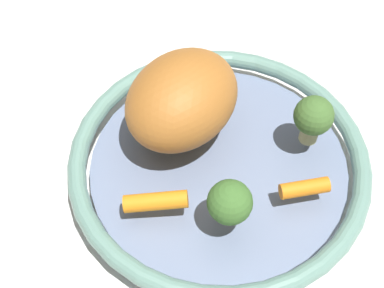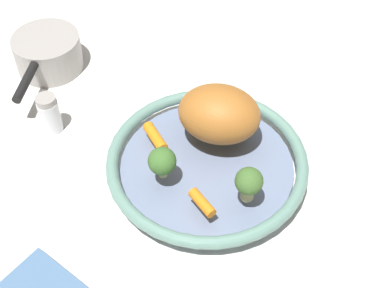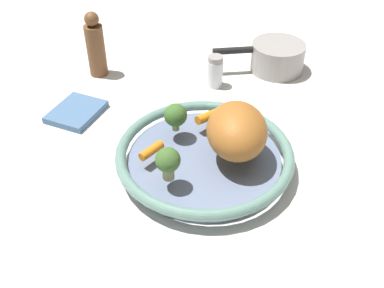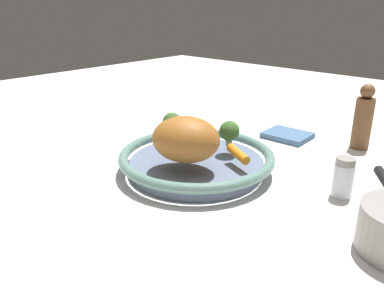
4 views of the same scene
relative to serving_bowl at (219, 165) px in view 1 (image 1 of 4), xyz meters
name	(u,v)px [view 1 (image 1 of 4)]	position (x,y,z in m)	size (l,w,h in m)	color
ground_plane	(218,177)	(0.00, 0.00, -0.02)	(2.59, 2.59, 0.00)	silver
serving_bowl	(219,165)	(0.00, 0.00, 0.00)	(0.32, 0.32, 0.04)	slate
roast_chicken_piece	(182,99)	(-0.02, 0.05, 0.06)	(0.13, 0.10, 0.09)	#AB6628
baby_carrot_near_rim	(304,188)	(0.05, -0.08, 0.03)	(0.02, 0.02, 0.05)	orange
baby_carrot_back	(156,201)	(-0.08, -0.03, 0.03)	(0.02, 0.02, 0.06)	orange
broccoli_floret_small	(313,117)	(0.09, -0.02, 0.06)	(0.04, 0.04, 0.06)	tan
broccoli_floret_large	(230,203)	(-0.03, -0.07, 0.05)	(0.04, 0.04, 0.05)	tan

